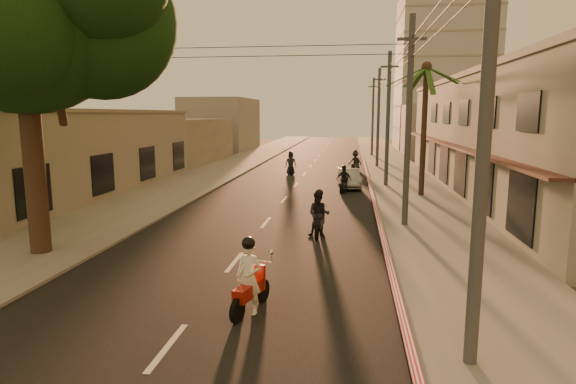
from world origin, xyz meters
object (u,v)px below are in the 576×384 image
scooter_mid_a (319,215)px  scooter_far_b (355,162)px  scooter_far_a (291,164)px  palm_tree (426,75)px  scooter_red (249,279)px  parked_car (349,178)px  scooter_mid_b (344,180)px  broadleaf_tree (34,4)px

scooter_mid_a → scooter_far_b: 22.25m
scooter_far_a → palm_tree: bearing=-56.0°
scooter_red → scooter_far_a: bearing=110.5°
parked_car → scooter_mid_b: bearing=-103.8°
scooter_red → parked_car: (2.33, 21.09, -0.24)m
scooter_far_b → parked_car: bearing=-74.1°
scooter_far_b → scooter_mid_b: bearing=-75.1°
palm_tree → scooter_far_a: size_ratio=4.14×
broadleaf_tree → scooter_red: size_ratio=6.14×
scooter_red → parked_car: scooter_red is taller
scooter_mid_b → parked_car: scooter_mid_b is taller
broadleaf_tree → scooter_mid_a: size_ratio=6.09×
broadleaf_tree → scooter_far_b: size_ratio=6.33×
scooter_red → scooter_mid_a: scooter_red is taller
broadleaf_tree → scooter_mid_b: 19.43m
scooter_mid_b → scooter_far_b: 11.11m
palm_tree → scooter_far_a: 14.56m
scooter_red → scooter_far_b: 30.14m
scooter_mid_b → palm_tree: bearing=1.9°
scooter_far_a → scooter_red: bearing=-94.6°
scooter_mid_a → scooter_red: bearing=-95.1°
scooter_red → scooter_mid_b: scooter_red is taller
broadleaf_tree → palm_tree: broadleaf_tree is taller
scooter_mid_b → scooter_far_a: 9.65m
scooter_red → scooter_mid_b: (2.01, 18.92, -0.07)m
palm_tree → scooter_red: size_ratio=4.16×
scooter_mid_a → parked_car: (1.13, 13.27, -0.25)m
palm_tree → scooter_red: 20.17m
scooter_far_a → scooter_far_b: bearing=16.0°
scooter_red → scooter_far_b: bearing=100.1°
scooter_far_b → broadleaf_tree: bearing=-93.6°
palm_tree → parked_car: bearing=144.2°
scooter_far_a → parked_car: (4.76, -6.40, -0.25)m
scooter_mid_b → scooter_far_b: (0.79, 11.09, 0.07)m
scooter_far_a → scooter_far_b: scooter_far_a is taller
scooter_mid_a → scooter_far_a: 20.01m
palm_tree → scooter_mid_a: (-5.43, -10.16, -6.27)m
scooter_mid_a → parked_car: size_ratio=0.50×
parked_car → palm_tree: bearing=-41.4°
scooter_mid_a → scooter_far_a: scooter_far_a is taller
scooter_far_a → parked_car: scooter_far_a is taller
scooter_mid_a → scooter_mid_b: 11.13m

